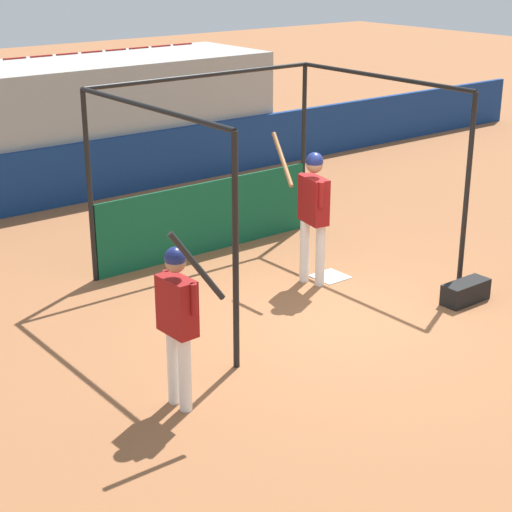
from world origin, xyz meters
The scene contains 8 objects.
ground_plane centered at (0.00, 0.00, 0.00)m, with size 60.00×60.00×0.00m, color #935B38.
outfield_wall centered at (0.00, 6.55, 0.55)m, with size 24.00×0.12×1.09m.
bleacher_section centered at (0.00, 7.81, 1.18)m, with size 8.70×2.40×2.37m.
batting_cage centered at (0.11, 2.38, 1.14)m, with size 3.90×3.36×2.70m.
home_plate centered at (0.85, 1.03, 0.01)m, with size 0.44×0.44×0.02m.
player_batter centered at (0.50, 1.04, 1.14)m, with size 0.60×1.02×2.03m.
player_waiting centered at (-2.78, -0.65, 1.04)m, with size 0.51×0.75×2.00m.
equipment_bag centered at (1.66, -0.71, 0.14)m, with size 0.70×0.28×0.28m.
Camera 1 is at (-6.92, -7.17, 4.48)m, focal length 60.00 mm.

